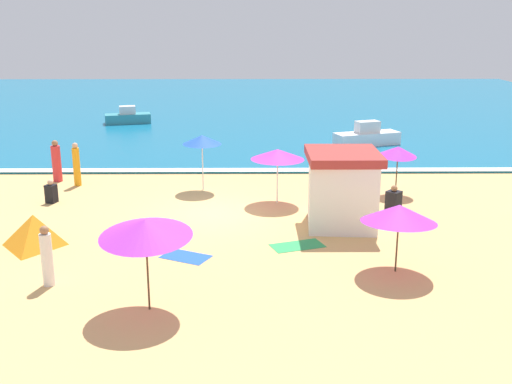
{
  "coord_description": "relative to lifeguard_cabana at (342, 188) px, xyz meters",
  "views": [
    {
      "loc": [
        1.37,
        -21.39,
        6.92
      ],
      "look_at": [
        1.55,
        0.1,
        0.8
      ],
      "focal_mm": 43.08,
      "sensor_mm": 36.0,
      "label": 1
    }
  ],
  "objects": [
    {
      "name": "ocean_water",
      "position": [
        -4.48,
        29.27,
        -1.27
      ],
      "size": [
        60.0,
        44.0,
        0.1
      ],
      "primitive_type": "cube",
      "color": "#146B93",
      "rests_on": "ground_plane"
    },
    {
      "name": "wave_breaker_foam",
      "position": [
        -4.48,
        7.57,
        -1.21
      ],
      "size": [
        57.0,
        0.7,
        0.01
      ],
      "primitive_type": "cube",
      "color": "white",
      "rests_on": "ocean_water"
    },
    {
      "name": "beach_umbrella_1",
      "position": [
        -5.62,
        -6.35,
        0.8
      ],
      "size": [
        2.47,
        2.5,
        2.43
      ],
      "color": "#4C3823",
      "rests_on": "ground_plane"
    },
    {
      "name": "beach_towel_1",
      "position": [
        -5.07,
        -2.92,
        -1.31
      ],
      "size": [
        1.63,
        1.37,
        0.01
      ],
      "color": "blue",
      "rests_on": "ground_plane"
    },
    {
      "name": "beachgoer_2",
      "position": [
        -10.84,
        2.75,
        -0.92
      ],
      "size": [
        0.46,
        0.46,
        0.92
      ],
      "color": "black",
      "rests_on": "ground_plane"
    },
    {
      "name": "beach_umbrella_5",
      "position": [
        0.98,
        -4.06,
        0.41
      ],
      "size": [
        2.58,
        2.6,
        2.04
      ],
      "color": "#4C3823",
      "rests_on": "ground_plane"
    },
    {
      "name": "beachgoer_7",
      "position": [
        2.18,
        1.64,
        -0.91
      ],
      "size": [
        0.66,
        0.66,
        0.97
      ],
      "color": "black",
      "rests_on": "ground_plane"
    },
    {
      "name": "beach_towel_2",
      "position": [
        -1.65,
        -2.03,
        -1.31
      ],
      "size": [
        1.82,
        1.32,
        0.01
      ],
      "color": "green",
      "rests_on": "ground_plane"
    },
    {
      "name": "beach_umbrella_3",
      "position": [
        -2.09,
        2.69,
        0.6
      ],
      "size": [
        2.73,
        2.73,
        2.12
      ],
      "color": "silver",
      "rests_on": "ground_plane"
    },
    {
      "name": "beach_tent",
      "position": [
        -9.93,
        -1.87,
        -0.82
      ],
      "size": [
        1.52,
        1.9,
        1.0
      ],
      "color": "orange",
      "rests_on": "ground_plane"
    },
    {
      "name": "beachgoer_1",
      "position": [
        -8.53,
        -4.9,
        -0.51
      ],
      "size": [
        0.42,
        0.42,
        1.68
      ],
      "color": "white",
      "rests_on": "ground_plane"
    },
    {
      "name": "small_boat_1",
      "position": [
        -11.34,
        20.74,
        -0.82
      ],
      "size": [
        3.16,
        1.86,
        1.15
      ],
      "color": "teal",
      "rests_on": "ocean_water"
    },
    {
      "name": "ground_plane",
      "position": [
        -4.48,
        1.27,
        -1.32
      ],
      "size": [
        60.0,
        60.0,
        0.0
      ],
      "primitive_type": "plane",
      "color": "#E5B26B"
    },
    {
      "name": "small_boat_0",
      "position": [
        3.32,
        13.34,
        -0.76
      ],
      "size": [
        3.83,
        2.29,
        1.33
      ],
      "color": "white",
      "rests_on": "ocean_water"
    },
    {
      "name": "beachgoer_6",
      "position": [
        -11.58,
        5.99,
        -0.46
      ],
      "size": [
        0.55,
        0.55,
        1.83
      ],
      "color": "red",
      "rests_on": "ground_plane"
    },
    {
      "name": "beach_umbrella_2",
      "position": [
        2.77,
        3.82,
        0.46
      ],
      "size": [
        1.74,
        1.76,
        2.04
      ],
      "color": "#4C3823",
      "rests_on": "ground_plane"
    },
    {
      "name": "lifeguard_cabana",
      "position": [
        0.0,
        0.0,
        0.0
      ],
      "size": [
        2.42,
        2.66,
        2.59
      ],
      "color": "white",
      "rests_on": "ground_plane"
    },
    {
      "name": "beach_umbrella_6",
      "position": [
        -5.11,
        4.58,
        0.79
      ],
      "size": [
        2.16,
        2.16,
        2.31
      ],
      "color": "silver",
      "rests_on": "ground_plane"
    },
    {
      "name": "beachgoer_12",
      "position": [
        -10.51,
        5.26,
        -0.42
      ],
      "size": [
        0.41,
        0.41,
        1.86
      ],
      "color": "orange",
      "rests_on": "ground_plane"
    }
  ]
}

